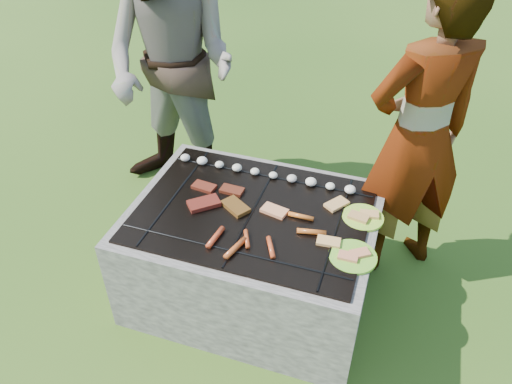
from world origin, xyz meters
The scene contains 10 objects.
lawn centered at (0.00, 0.00, 0.00)m, with size 60.00×60.00×0.00m, color #204511.
fire_pit centered at (0.00, 0.00, 0.28)m, with size 1.30×1.00×0.62m.
mushrooms centered at (-0.04, 0.32, 0.63)m, with size 1.06×0.06×0.04m.
pork_slabs centered at (-0.21, 0.02, 0.62)m, with size 0.39×0.29×0.02m.
sausages centered at (0.11, -0.20, 0.63)m, with size 0.54×0.42×0.03m.
bread_on_grate centered at (0.29, 0.04, 0.62)m, with size 0.45×0.41×0.02m.
plate_far centered at (0.56, 0.13, 0.61)m, with size 0.28×0.28×0.03m.
plate_near centered at (0.56, -0.17, 0.61)m, with size 0.28×0.28×0.03m.
cook centered at (0.76, 0.54, 0.90)m, with size 0.65×0.43×1.79m, color #A09685.
bystander centered at (-0.82, 0.78, 0.98)m, with size 0.95×0.74×1.96m, color #A89B8C.
Camera 1 is at (0.66, -1.92, 2.30)m, focal length 35.00 mm.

